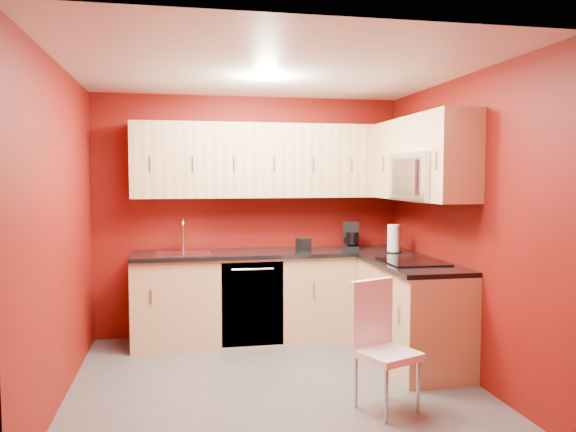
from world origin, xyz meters
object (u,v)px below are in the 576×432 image
object	(u,v)px
microwave	(427,177)
napkin_holder	(303,245)
coffee_maker	(351,235)
dining_chair	(387,347)
paper_towel	(393,239)
sink	(183,250)

from	to	relation	value
microwave	napkin_holder	world-z (taller)	microwave
coffee_maker	dining_chair	size ratio (longest dim) A/B	0.30
microwave	dining_chair	xyz separation A→B (m)	(-0.69, -0.90, -1.20)
napkin_holder	paper_towel	bearing A→B (deg)	-18.68
coffee_maker	napkin_holder	world-z (taller)	coffee_maker
microwave	coffee_maker	size ratio (longest dim) A/B	2.76
microwave	sink	bearing A→B (deg)	154.40
sink	coffee_maker	xyz separation A→B (m)	(1.73, 0.02, 0.10)
sink	paper_towel	xyz separation A→B (m)	(2.05, -0.35, 0.10)
paper_towel	dining_chair	bearing A→B (deg)	-112.80
napkin_holder	dining_chair	xyz separation A→B (m)	(0.20, -1.84, -0.52)
sink	dining_chair	world-z (taller)	sink
paper_towel	dining_chair	distance (m)	1.78
sink	coffee_maker	size ratio (longest dim) A/B	1.89
paper_towel	sink	bearing A→B (deg)	170.24
microwave	coffee_maker	world-z (taller)	microwave
napkin_holder	dining_chair	distance (m)	1.92
microwave	sink	size ratio (longest dim) A/B	1.46
paper_towel	dining_chair	size ratio (longest dim) A/B	0.30
microwave	dining_chair	distance (m)	1.65
microwave	sink	distance (m)	2.43
microwave	dining_chair	size ratio (longest dim) A/B	0.83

